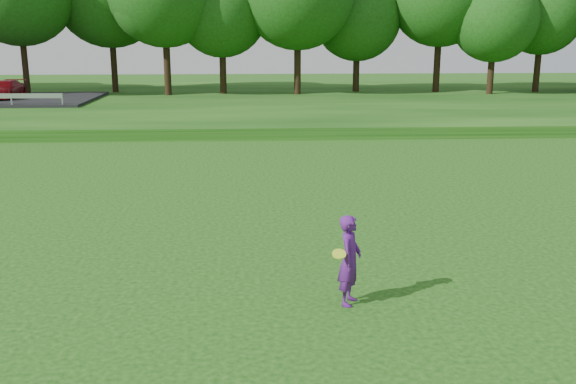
{
  "coord_description": "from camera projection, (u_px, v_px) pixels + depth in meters",
  "views": [
    {
      "loc": [
        -0.98,
        -12.49,
        5.28
      ],
      "look_at": [
        -0.13,
        3.31,
        1.3
      ],
      "focal_mm": 40.0,
      "sensor_mm": 36.0,
      "label": 1
    }
  ],
  "objects": [
    {
      "name": "woman",
      "position": [
        350.0,
        260.0,
        12.59
      ],
      "size": [
        0.71,
        0.78,
        1.82
      ],
      "color": "#541A75",
      "rests_on": "ground"
    },
    {
      "name": "berm",
      "position": [
        267.0,
        102.0,
        46.28
      ],
      "size": [
        130.0,
        30.0,
        0.6
      ],
      "primitive_type": "cube",
      "color": "#113D0B",
      "rests_on": "ground"
    },
    {
      "name": "walking_path",
      "position": [
        273.0,
        137.0,
        32.8
      ],
      "size": [
        130.0,
        1.6,
        0.04
      ],
      "primitive_type": "cube",
      "color": "gray",
      "rests_on": "ground"
    },
    {
      "name": "ground",
      "position": [
        302.0,
        290.0,
        13.43
      ],
      "size": [
        140.0,
        140.0,
        0.0
      ],
      "primitive_type": "plane",
      "color": "#113D0B",
      "rests_on": "ground"
    }
  ]
}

